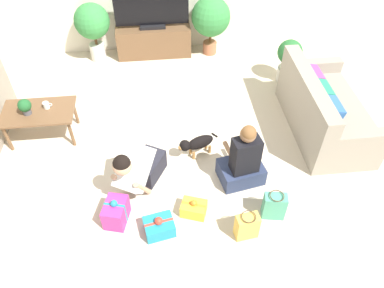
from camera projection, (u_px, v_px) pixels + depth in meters
name	position (u px, v px, depth m)	size (l,w,h in m)	color
ground_plane	(151.00, 148.00, 5.10)	(16.00, 16.00, 0.00)	beige
sofa_right	(323.00, 112.00, 5.16)	(0.89, 1.72, 0.86)	gray
coffee_table	(39.00, 114.00, 4.98)	(0.95, 0.58, 0.45)	brown
tv_console	(154.00, 41.00, 6.58)	(1.28, 0.39, 0.53)	brown
tv	(152.00, 12.00, 6.20)	(1.23, 0.20, 0.61)	black
potted_plant_back_left	(92.00, 24.00, 6.18)	(0.58, 0.58, 1.01)	beige
potted_plant_corner_right	(289.00, 58.00, 5.91)	(0.39, 0.39, 0.72)	beige
potted_plant_back_right	(211.00, 18.00, 6.33)	(0.66, 0.66, 1.02)	#A36042
person_kneeling	(138.00, 167.00, 4.36)	(0.65, 0.84, 0.82)	#23232D
person_sitting	(243.00, 162.00, 4.47)	(0.59, 0.54, 0.92)	#283351
dog	(197.00, 143.00, 4.86)	(0.55, 0.29, 0.32)	black
gift_box_a	(159.00, 226.00, 4.11)	(0.36, 0.31, 0.25)	teal
gift_box_b	(116.00, 212.00, 4.18)	(0.31, 0.37, 0.35)	#CC3389
gift_box_c	(194.00, 208.00, 4.29)	(0.34, 0.29, 0.23)	yellow
gift_bag_a	(274.00, 206.00, 4.21)	(0.27, 0.19, 0.37)	#4CA384
gift_bag_b	(247.00, 226.00, 4.03)	(0.26, 0.18, 0.35)	#E5B74C
mug	(46.00, 105.00, 4.96)	(0.12, 0.08, 0.09)	silver
tabletop_plant	(25.00, 106.00, 4.82)	(0.17, 0.17, 0.22)	#4C4C51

